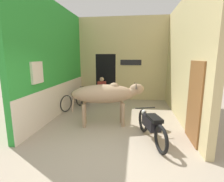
{
  "coord_description": "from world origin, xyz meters",
  "views": [
    {
      "loc": [
        0.7,
        -3.6,
        2.19
      ],
      "look_at": [
        -0.13,
        2.42,
        1.0
      ],
      "focal_mm": 28.0,
      "sensor_mm": 36.0,
      "label": 1
    }
  ],
  "objects_px": {
    "cow": "(106,94)",
    "plastic_stool": "(111,97)",
    "motorcycle_far": "(85,96)",
    "bicycle": "(74,100)",
    "motorcycle_near": "(151,125)",
    "shopkeeper_seated": "(102,89)"
  },
  "relations": [
    {
      "from": "cow",
      "to": "plastic_stool",
      "type": "height_order",
      "value": "cow"
    },
    {
      "from": "motorcycle_far",
      "to": "bicycle",
      "type": "relative_size",
      "value": 1.18
    },
    {
      "from": "motorcycle_near",
      "to": "shopkeeper_seated",
      "type": "xyz_separation_m",
      "value": [
        -2.08,
        3.88,
        0.2
      ]
    },
    {
      "from": "cow",
      "to": "bicycle",
      "type": "bearing_deg",
      "value": 135.54
    },
    {
      "from": "cow",
      "to": "motorcycle_near",
      "type": "relative_size",
      "value": 1.28
    },
    {
      "from": "plastic_stool",
      "to": "motorcycle_near",
      "type": "bearing_deg",
      "value": -67.76
    },
    {
      "from": "motorcycle_near",
      "to": "bicycle",
      "type": "bearing_deg",
      "value": 139.59
    },
    {
      "from": "cow",
      "to": "motorcycle_near",
      "type": "xyz_separation_m",
      "value": [
        1.35,
        -0.93,
        -0.59
      ]
    },
    {
      "from": "motorcycle_far",
      "to": "bicycle",
      "type": "bearing_deg",
      "value": -121.09
    },
    {
      "from": "motorcycle_near",
      "to": "plastic_stool",
      "type": "height_order",
      "value": "motorcycle_near"
    },
    {
      "from": "bicycle",
      "to": "motorcycle_far",
      "type": "bearing_deg",
      "value": 58.91
    },
    {
      "from": "bicycle",
      "to": "plastic_stool",
      "type": "relative_size",
      "value": 3.97
    },
    {
      "from": "bicycle",
      "to": "cow",
      "type": "bearing_deg",
      "value": -44.46
    },
    {
      "from": "motorcycle_near",
      "to": "bicycle",
      "type": "distance_m",
      "value": 3.99
    },
    {
      "from": "motorcycle_near",
      "to": "motorcycle_far",
      "type": "xyz_separation_m",
      "value": [
        -2.72,
        3.13,
        0.01
      ]
    },
    {
      "from": "shopkeeper_seated",
      "to": "motorcycle_far",
      "type": "bearing_deg",
      "value": -130.25
    },
    {
      "from": "motorcycle_near",
      "to": "shopkeeper_seated",
      "type": "bearing_deg",
      "value": 118.13
    },
    {
      "from": "cow",
      "to": "bicycle",
      "type": "distance_m",
      "value": 2.46
    },
    {
      "from": "cow",
      "to": "plastic_stool",
      "type": "bearing_deg",
      "value": 95.67
    },
    {
      "from": "cow",
      "to": "motorcycle_far",
      "type": "distance_m",
      "value": 2.64
    },
    {
      "from": "motorcycle_near",
      "to": "plastic_stool",
      "type": "xyz_separation_m",
      "value": [
        -1.67,
        4.08,
        -0.22
      ]
    },
    {
      "from": "cow",
      "to": "motorcycle_near",
      "type": "distance_m",
      "value": 1.75
    }
  ]
}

